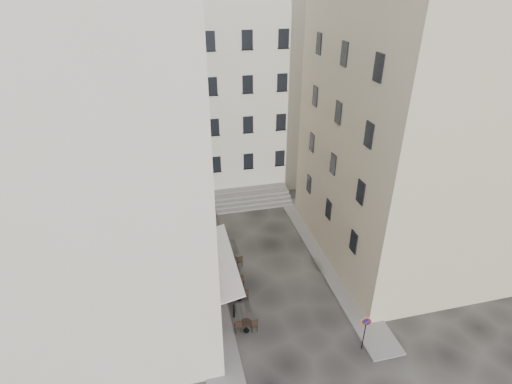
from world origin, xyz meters
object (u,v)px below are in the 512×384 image
object	(u,v)px
no_parking_sign	(365,327)
pedestrian	(230,285)
bistro_table_b	(239,294)
bistro_table_a	(246,325)

from	to	relation	value
no_parking_sign	pedestrian	distance (m)	8.72
no_parking_sign	bistro_table_b	world-z (taller)	no_parking_sign
no_parking_sign	pedestrian	xyz separation A→B (m)	(-6.46, 5.82, -0.74)
no_parking_sign	bistro_table_a	world-z (taller)	no_parking_sign
no_parking_sign	bistro_table_b	bearing A→B (deg)	153.64
bistro_table_a	pedestrian	size ratio (longest dim) A/B	0.71
no_parking_sign	bistro_table_b	xyz separation A→B (m)	(-5.94, 5.42, -1.27)
bistro_table_a	pedestrian	xyz separation A→B (m)	(-0.39, 3.06, 0.46)
bistro_table_a	pedestrian	distance (m)	3.12
bistro_table_b	pedestrian	bearing A→B (deg)	142.26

